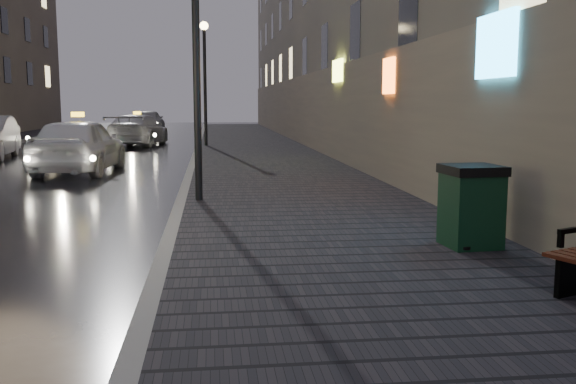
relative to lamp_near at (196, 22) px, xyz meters
name	(u,v)px	position (x,y,z in m)	size (l,w,h in m)	color
sidewalk	(254,148)	(2.05, 15.00, -3.41)	(4.60, 58.00, 0.15)	black
curb	(198,149)	(-0.35, 15.00, -3.41)	(0.20, 58.00, 0.15)	slate
building_near	(315,8)	(5.25, 19.00, 3.01)	(1.80, 50.00, 13.00)	#605B54
lamp_near	(196,22)	(0.00, 0.00, 0.00)	(0.36, 0.36, 5.28)	black
lamp_far	(205,68)	(0.00, 16.00, 0.00)	(0.36, 0.36, 5.28)	black
trash_bin	(471,205)	(3.58, -4.45, -2.80)	(0.74, 0.74, 1.06)	#0E321C
taxi_near	(79,145)	(-3.51, 6.57, -2.69)	(1.89, 4.70, 1.60)	silver
taxi_mid	(138,130)	(-3.19, 18.45, -2.76)	(2.04, 5.02, 1.46)	#B9B9BF
car_far	(149,120)	(-4.11, 33.60, -2.73)	(1.80, 4.48, 1.53)	gray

